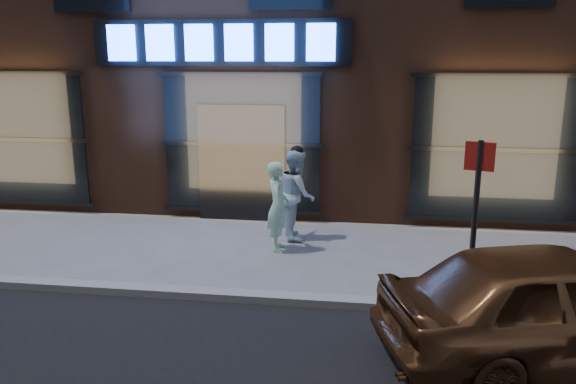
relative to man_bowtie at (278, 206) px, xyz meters
name	(u,v)px	position (x,y,z in m)	size (l,w,h in m)	color
ground	(184,297)	(-1.02, -2.18, -0.79)	(90.00, 90.00, 0.00)	slate
curb	(184,293)	(-1.02, -2.18, -0.73)	(60.00, 0.25, 0.12)	gray
man_bowtie	(278,206)	(0.00, 0.00, 0.00)	(0.58, 0.38, 1.59)	#A4D7C1
man_cap	(297,194)	(0.24, 0.75, 0.05)	(0.82, 0.64, 1.68)	silver
gold_sedan	(559,304)	(3.67, -3.24, -0.11)	(1.61, 3.99, 1.36)	brown
sign_post	(475,211)	(2.92, -2.08, 0.61)	(0.36, 0.14, 2.32)	#262628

